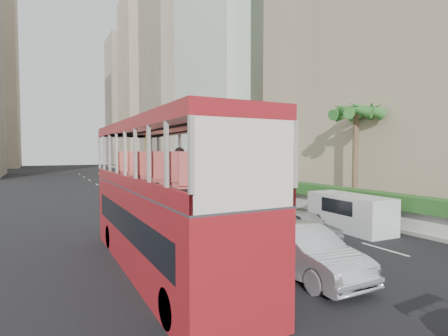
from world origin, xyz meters
TOP-DOWN VIEW (x-y plane):
  - ground_plane at (0.00, 0.00)m, footprint 200.00×200.00m
  - double_decker_bus at (-6.00, 0.00)m, footprint 2.50×11.00m
  - car_silver_lane_a at (-2.15, -2.74)m, footprint 1.82×4.92m
  - car_silver_lane_b at (1.19, 1.00)m, footprint 1.57×3.75m
  - van_asset at (1.10, 15.81)m, footprint 2.15×4.48m
  - minibus_near at (1.01, 6.16)m, footprint 2.45×5.49m
  - minibus_far at (4.27, 10.50)m, footprint 2.69×5.69m
  - panel_van_near at (4.37, 1.26)m, footprint 2.03×4.60m
  - panel_van_far at (4.35, 20.42)m, footprint 2.47×5.37m
  - sidewalk at (9.00, 25.00)m, footprint 6.00×120.00m
  - kerb_wall at (6.20, 14.00)m, footprint 0.30×44.00m
  - hedge at (6.20, 14.00)m, footprint 1.10×44.00m
  - palm_tree at (7.80, 4.00)m, footprint 0.36×0.36m
  - shell_station at (10.00, 23.00)m, footprint 6.50×8.00m
  - tower_mid at (18.00, 58.00)m, footprint 16.00×16.00m
  - tower_far_a at (17.00, 82.00)m, footprint 14.00×14.00m
  - tower_far_b at (17.00, 104.00)m, footprint 14.00×14.00m

SIDE VIEW (x-z plane):
  - ground_plane at x=0.00m, z-range 0.00..0.00m
  - car_silver_lane_a at x=-2.15m, z-range -0.80..0.80m
  - car_silver_lane_b at x=1.19m, z-range -0.63..0.63m
  - van_asset at x=1.10m, z-range -0.62..0.62m
  - sidewalk at x=9.00m, z-range 0.00..0.18m
  - kerb_wall at x=6.20m, z-range 0.18..1.18m
  - panel_van_near at x=4.37m, z-range 0.00..1.81m
  - panel_van_far at x=4.35m, z-range 0.00..2.09m
  - minibus_near at x=1.01m, z-range 0.00..2.35m
  - minibus_far at x=4.27m, z-range 0.00..2.42m
  - hedge at x=6.20m, z-range 1.18..1.88m
  - double_decker_bus at x=-6.00m, z-range 0.00..5.06m
  - shell_station at x=10.00m, z-range 0.00..5.50m
  - palm_tree at x=7.80m, z-range 0.18..6.58m
  - tower_far_b at x=17.00m, z-range 0.00..40.00m
  - tower_far_a at x=17.00m, z-range 0.00..44.00m
  - tower_mid at x=18.00m, z-range 0.00..50.00m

